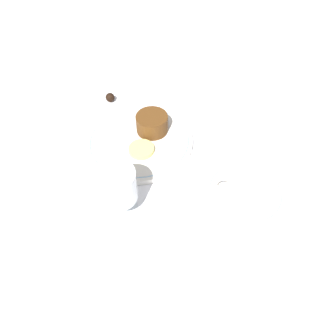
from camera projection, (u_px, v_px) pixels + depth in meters
ground_plane at (140, 149)px, 0.76m from camera, size 3.00×3.00×0.00m
dinner_plate at (141, 141)px, 0.77m from camera, size 0.25×0.25×0.01m
saucer at (245, 193)px, 0.67m from camera, size 0.16×0.16×0.01m
coffee_cup at (247, 184)px, 0.64m from camera, size 0.11×0.08×0.06m
spoon at (221, 189)px, 0.67m from camera, size 0.04×0.10×0.00m
wine_glass at (117, 187)px, 0.60m from camera, size 0.08×0.08×0.11m
fork at (219, 144)px, 0.77m from camera, size 0.06×0.18×0.01m
dessert_cake at (152, 123)px, 0.76m from camera, size 0.07×0.07×0.04m
pineapple_slice at (141, 149)px, 0.73m from camera, size 0.06×0.06×0.01m
chocolate_truffle at (110, 97)px, 0.87m from camera, size 0.02×0.02×0.02m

